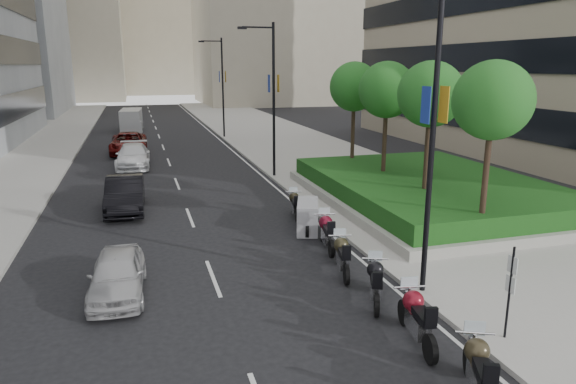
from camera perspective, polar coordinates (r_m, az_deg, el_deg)
name	(u,v)px	position (r m, az deg, el deg)	size (l,w,h in m)	color
ground	(294,331)	(13.67, 0.70, -15.21)	(160.00, 160.00, 0.00)	black
sidewalk_right	(291,144)	(43.75, 0.34, 5.31)	(10.00, 100.00, 0.15)	#9E9B93
sidewalk_left	(19,157)	(42.76, -27.75, 3.50)	(8.00, 100.00, 0.15)	#9E9B93
lane_edge	(229,148)	(42.55, -6.53, 4.88)	(0.12, 100.00, 0.01)	silver
lane_centre	(165,151)	(41.98, -13.55, 4.46)	(0.12, 100.00, 0.01)	silver
building_cream_left	(48,8)	(112.80, -25.11, 17.98)	(26.00, 24.00, 34.00)	#B7AD93
building_cream_centre	(152,11)	(132.09, -14.86, 18.89)	(30.00, 24.00, 38.00)	#B7AD93
planter	(428,197)	(26.10, 15.34, -0.54)	(10.00, 14.00, 0.40)	#9B9A91
hedge	(429,185)	(25.96, 15.43, 0.75)	(9.40, 13.40, 0.80)	#1B4513
tree_0	(493,101)	(19.59, 21.79, 9.37)	(2.80, 2.80, 6.30)	#332319
tree_1	(431,95)	(22.87, 15.57, 10.36)	(2.80, 2.80, 6.30)	#332319
tree_2	(387,90)	(26.34, 10.92, 11.03)	(2.80, 2.80, 6.30)	#332319
tree_3	(354,87)	(29.95, 7.36, 11.49)	(2.80, 2.80, 6.30)	#332319
lamp_post_0	(428,125)	(14.67, 15.34, 7.22)	(2.34, 0.45, 9.00)	black
lamp_post_1	(271,93)	(30.43, -1.89, 10.95)	(2.34, 0.45, 9.00)	black
lamp_post_2	(221,83)	(48.04, -7.46, 11.95)	(2.34, 0.45, 9.00)	black
parking_sign	(510,288)	(13.60, 23.44, -9.76)	(0.06, 0.32, 2.50)	black
motorcycle_0	(479,370)	(11.66, 20.42, -18.09)	(1.18, 2.26, 1.21)	black
motorcycle_1	(416,317)	(13.29, 14.08, -13.33)	(0.82, 2.47, 1.23)	black
motorcycle_2	(375,282)	(15.12, 9.69, -9.84)	(1.09, 2.17, 1.15)	black
motorcycle_3	(342,256)	(16.94, 6.03, -7.04)	(0.83, 2.28, 1.15)	black
motorcycle_4	(327,232)	(19.07, 4.33, -4.47)	(0.80, 2.41, 1.21)	black
motorcycle_5	(308,217)	(21.01, 2.19, -2.76)	(1.46, 2.21, 1.24)	black
motorcycle_6	(295,204)	(23.00, 0.75, -1.39)	(0.71, 2.13, 1.07)	black
car_a	(117,274)	(16.13, -18.44, -8.66)	(1.55, 3.85, 1.31)	#AFAEB1
car_b	(125,194)	(25.08, -17.65, -0.24)	(1.68, 4.81, 1.58)	black
car_c	(133,156)	(35.69, -16.84, 3.85)	(2.13, 5.24, 1.52)	white
car_d	(129,143)	(41.47, -17.29, 5.21)	(2.65, 5.75, 1.60)	#5D0D0B
delivery_van	(131,121)	(55.87, -17.00, 7.57)	(2.31, 5.29, 2.17)	#B3B3B5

